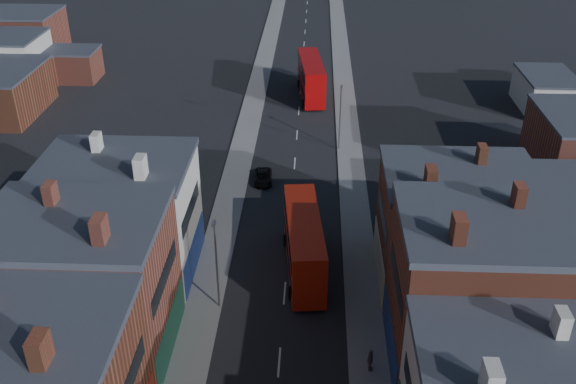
# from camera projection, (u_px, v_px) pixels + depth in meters

# --- Properties ---
(pavement_west) EXTENTS (3.00, 200.00, 0.12)m
(pavement_west) POSITION_uv_depth(u_px,v_px,m) (233.00, 187.00, 69.39)
(pavement_west) COLOR gray
(pavement_west) RESTS_ON ground
(pavement_east) EXTENTS (3.00, 200.00, 0.12)m
(pavement_east) POSITION_uv_depth(u_px,v_px,m) (353.00, 189.00, 68.88)
(pavement_east) COLOR gray
(pavement_east) RESTS_ON ground
(lamp_post_2) EXTENTS (0.25, 0.70, 8.12)m
(lamp_post_2) POSITION_uv_depth(u_px,v_px,m) (216.00, 259.00, 49.65)
(lamp_post_2) COLOR slate
(lamp_post_2) RESTS_ON ground
(lamp_post_3) EXTENTS (0.25, 0.70, 8.12)m
(lamp_post_3) POSITION_uv_depth(u_px,v_px,m) (340.00, 113.00, 75.35)
(lamp_post_3) COLOR slate
(lamp_post_3) RESTS_ON ground
(bus_1) EXTENTS (3.98, 12.37, 5.25)m
(bus_1) POSITION_uv_depth(u_px,v_px,m) (304.00, 243.00, 55.00)
(bus_1) COLOR red
(bus_1) RESTS_ON ground
(bus_2) EXTENTS (4.20, 12.82, 5.43)m
(bus_2) POSITION_uv_depth(u_px,v_px,m) (311.00, 77.00, 91.67)
(bus_2) COLOR #A30707
(bus_2) RESTS_ON ground
(car_2) EXTENTS (2.22, 4.27, 1.15)m
(car_2) POSITION_uv_depth(u_px,v_px,m) (263.00, 177.00, 70.22)
(car_2) COLOR black
(car_2) RESTS_ON ground
(car_3) EXTENTS (1.74, 4.14, 1.19)m
(car_3) POSITION_uv_depth(u_px,v_px,m) (303.00, 211.00, 63.91)
(car_3) COLOR silver
(car_3) RESTS_ON ground
(ped_3) EXTENTS (0.50, 1.08, 1.82)m
(ped_3) POSITION_uv_depth(u_px,v_px,m) (370.00, 360.00, 45.32)
(ped_3) COLOR #615D53
(ped_3) RESTS_ON pavement_east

